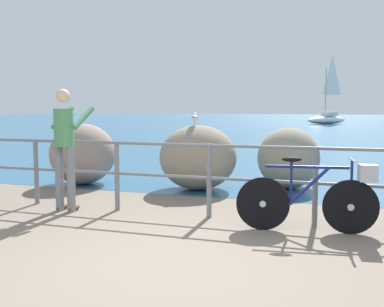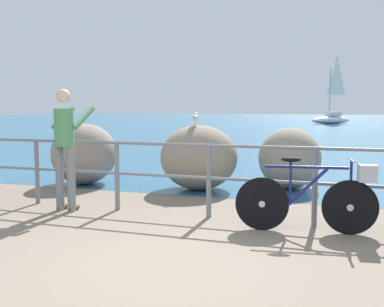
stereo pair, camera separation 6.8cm
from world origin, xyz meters
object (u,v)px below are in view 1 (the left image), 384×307
object	(u,v)px
bicycle	(319,195)
sailboat	(327,116)
seagull	(195,118)
breakwater_boulder_main	(198,157)
breakwater_boulder_left	(83,154)
person_at_railing	(65,144)
breakwater_boulder_right	(289,158)

from	to	relation	value
bicycle	sailboat	xyz separation A→B (m)	(-1.66, 37.48, 0.24)
seagull	breakwater_boulder_main	bearing A→B (deg)	-48.93
breakwater_boulder_left	breakwater_boulder_main	bearing A→B (deg)	3.68
person_at_railing	breakwater_boulder_main	bearing A→B (deg)	-27.72
bicycle	person_at_railing	xyz separation A→B (m)	(-3.59, 0.05, 0.53)
bicycle	breakwater_boulder_right	bearing A→B (deg)	95.88
breakwater_boulder_left	sailboat	bearing A→B (deg)	85.13
person_at_railing	breakwater_boulder_left	xyz separation A→B (m)	(-1.07, 2.17, -0.39)
breakwater_boulder_left	seagull	xyz separation A→B (m)	(2.30, 0.09, 0.73)
breakwater_boulder_left	breakwater_boulder_right	world-z (taller)	breakwater_boulder_left
bicycle	breakwater_boulder_right	world-z (taller)	breakwater_boulder_right
breakwater_boulder_main	breakwater_boulder_left	size ratio (longest dim) A/B	1.05
breakwater_boulder_left	sailboat	xyz separation A→B (m)	(3.00, 35.26, 0.11)
bicycle	breakwater_boulder_right	xyz separation A→B (m)	(-0.74, 3.04, 0.11)
breakwater_boulder_right	sailboat	bearing A→B (deg)	91.52
breakwater_boulder_left	breakwater_boulder_right	xyz separation A→B (m)	(3.91, 0.81, -0.03)
breakwater_boulder_left	breakwater_boulder_right	bearing A→B (deg)	11.75
seagull	breakwater_boulder_left	bearing A→B (deg)	76.71
person_at_railing	breakwater_boulder_right	distance (m)	4.15
person_at_railing	breakwater_boulder_right	bearing A→B (deg)	-42.54
person_at_railing	breakwater_boulder_main	size ratio (longest dim) A/B	1.25
breakwater_boulder_main	breakwater_boulder_right	distance (m)	1.70
bicycle	sailboat	distance (m)	37.52
breakwater_boulder_main	person_at_railing	bearing A→B (deg)	-118.82
bicycle	person_at_railing	size ratio (longest dim) A/B	0.95
breakwater_boulder_left	sailboat	size ratio (longest dim) A/B	0.22
person_at_railing	sailboat	size ratio (longest dim) A/B	0.29
breakwater_boulder_main	sailboat	world-z (taller)	sailboat
bicycle	breakwater_boulder_left	xyz separation A→B (m)	(-4.66, 2.22, 0.13)
bicycle	breakwater_boulder_main	xyz separation A→B (m)	(-2.31, 2.37, 0.13)
breakwater_boulder_right	seagull	world-z (taller)	seagull
sailboat	seagull	bearing A→B (deg)	40.60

